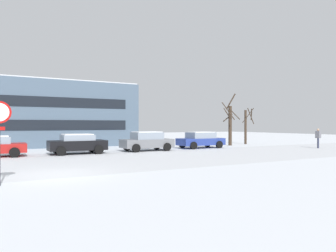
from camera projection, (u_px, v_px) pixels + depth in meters
name	position (u px, v px, depth m)	size (l,w,h in m)	color
ground_plane	(55.00, 175.00, 12.78)	(120.00, 120.00, 0.00)	white
road_surface	(44.00, 165.00, 16.11)	(80.00, 9.57, 0.00)	silver
parked_car_black	(77.00, 143.00, 22.10)	(3.92, 2.16, 1.41)	black
parked_car_gray	(147.00, 141.00, 24.64)	(4.05, 2.08, 1.53)	slate
parked_car_blue	(201.00, 140.00, 27.54)	(4.17, 2.02, 1.45)	#283D93
pedestrian_crossing	(318.00, 137.00, 27.48)	(0.38, 0.41, 1.73)	#2D334C
tree_far_left	(246.00, 125.00, 33.15)	(1.38, 1.79, 3.87)	#423326
tree_far_right	(230.00, 123.00, 31.03)	(1.65, 1.64, 5.23)	#423326
building_far_left	(57.00, 115.00, 32.05)	(14.11, 9.62, 6.20)	slate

